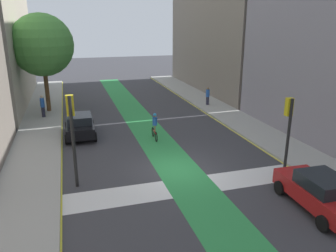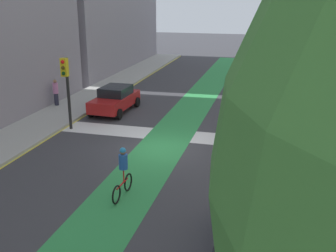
{
  "view_description": "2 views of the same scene",
  "coord_description": "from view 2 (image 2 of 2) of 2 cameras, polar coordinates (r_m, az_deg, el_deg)",
  "views": [
    {
      "loc": [
        -5.2,
        -15.59,
        7.65
      ],
      "look_at": [
        0.15,
        2.14,
        1.8
      ],
      "focal_mm": 35.58,
      "sensor_mm": 36.0,
      "label": 1
    },
    {
      "loc": [
        -4.89,
        17.45,
        7.02
      ],
      "look_at": [
        -0.79,
        1.83,
        1.77
      ],
      "focal_mm": 43.44,
      "sensor_mm": 36.0,
      "label": 2
    }
  ],
  "objects": [
    {
      "name": "ground_plane",
      "position": [
        19.44,
        -0.88,
        -3.16
      ],
      "size": [
        120.0,
        120.0,
        0.0
      ],
      "primitive_type": "plane",
      "color": "#38383D"
    },
    {
      "name": "bike_lane_paint",
      "position": [
        19.45,
        -1.1,
        -3.13
      ],
      "size": [
        2.4,
        60.0,
        0.01
      ],
      "primitive_type": "cube",
      "color": "#2D8C47",
      "rests_on": "ground_plane"
    },
    {
      "name": "crosswalk_band",
      "position": [
        21.25,
        0.56,
        -1.27
      ],
      "size": [
        12.0,
        1.8,
        0.01
      ],
      "primitive_type": "cube",
      "color": "silver",
      "rests_on": "ground_plane"
    },
    {
      "name": "sidewalk_left",
      "position": [
        18.96,
        21.6,
        -4.81
      ],
      "size": [
        3.0,
        60.0,
        0.15
      ],
      "primitive_type": "cube",
      "color": "#9E9E99",
      "rests_on": "ground_plane"
    },
    {
      "name": "curb_stripe_left",
      "position": [
        18.84,
        17.05,
        -4.68
      ],
      "size": [
        0.16,
        60.0,
        0.01
      ],
      "primitive_type": "cube",
      "color": "yellow",
      "rests_on": "ground_plane"
    },
    {
      "name": "sidewalk_right",
      "position": [
        22.5,
        -19.62,
        -1.05
      ],
      "size": [
        3.0,
        60.0,
        0.15
      ],
      "primitive_type": "cube",
      "color": "#9E9E99",
      "rests_on": "ground_plane"
    },
    {
      "name": "curb_stripe_right",
      "position": [
        21.73,
        -16.31,
        -1.58
      ],
      "size": [
        0.16,
        60.0,
        0.01
      ],
      "primitive_type": "cube",
      "color": "yellow",
      "rests_on": "ground_plane"
    },
    {
      "name": "traffic_signal_near_right",
      "position": [
        22.09,
        -14.1,
        6.3
      ],
      "size": [
        0.35,
        0.52,
        3.89
      ],
      "color": "black",
      "rests_on": "ground_plane"
    },
    {
      "name": "traffic_signal_near_left",
      "position": [
        18.2,
        15.47,
        4.99
      ],
      "size": [
        0.35,
        0.52,
        4.47
      ],
      "color": "black",
      "rests_on": "ground_plane"
    },
    {
      "name": "car_red_right_near",
      "position": [
        25.55,
        -7.45,
        3.77
      ],
      "size": [
        2.15,
        4.26,
        1.57
      ],
      "color": "#A51919",
      "rests_on": "ground_plane"
    },
    {
      "name": "car_black_left_far",
      "position": [
        12.03,
        12.04,
        -13.54
      ],
      "size": [
        2.08,
        4.23,
        1.57
      ],
      "color": "black",
      "rests_on": "ground_plane"
    },
    {
      "name": "cyclist_in_lane",
      "position": [
        14.74,
        -6.36,
        -6.33
      ],
      "size": [
        0.32,
        1.73,
        1.86
      ],
      "color": "black",
      "rests_on": "ground_plane"
    },
    {
      "name": "pedestrian_sidewalk_right_a",
      "position": [
        27.23,
        -15.47,
        4.6
      ],
      "size": [
        0.34,
        0.34,
        1.69
      ],
      "color": "#262638",
      "rests_on": "sidewalk_right"
    }
  ]
}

